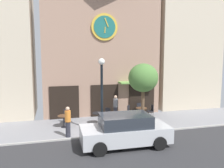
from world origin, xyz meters
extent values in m
cube|color=gray|center=(0.00, 2.14, -0.03)|extent=(26.12, 4.27, 0.05)
cube|color=#2D2D30|center=(0.00, -3.27, -0.03)|extent=(26.12, 6.54, 0.05)
cube|color=#A8A5A0|center=(0.00, 0.02, 0.04)|extent=(26.12, 0.12, 0.08)
cube|color=#9E7A66|center=(0.74, 5.45, 4.58)|extent=(8.65, 2.35, 9.17)
cylinder|color=gold|center=(0.74, 4.21, 6.39)|extent=(1.88, 0.10, 1.88)
cylinder|color=#1E6660|center=(0.74, 4.15, 6.39)|extent=(1.54, 0.04, 1.54)
cube|color=gold|center=(0.76, 4.11, 6.18)|extent=(0.08, 0.03, 0.43)
cube|color=gold|center=(0.87, 4.11, 6.69)|extent=(0.30, 0.03, 0.63)
cube|color=black|center=(-2.14, 4.23, 1.15)|extent=(2.02, 0.10, 2.30)
cube|color=black|center=(0.74, 4.23, 1.15)|extent=(2.02, 0.10, 2.30)
cube|color=black|center=(3.63, 4.23, 1.15)|extent=(2.02, 0.10, 2.30)
cube|color=#72A84C|center=(3.17, 3.92, 2.45)|extent=(2.77, 0.90, 0.12)
cube|color=beige|center=(8.14, 6.77, 6.85)|extent=(5.40, 4.99, 13.70)
cylinder|color=black|center=(-0.25, 0.61, 0.18)|extent=(0.32, 0.32, 0.36)
cylinder|color=black|center=(-0.25, 0.61, 1.94)|extent=(0.14, 0.14, 3.88)
sphere|color=white|center=(-0.25, 0.61, 4.06)|extent=(0.36, 0.36, 0.36)
cylinder|color=brown|center=(2.37, 0.96, 1.22)|extent=(0.20, 0.20, 2.44)
ellipsoid|color=#4C7A38|center=(2.37, 0.96, 3.07)|extent=(1.81, 1.62, 1.72)
cylinder|color=black|center=(-2.28, 2.24, 0.36)|extent=(0.07, 0.07, 0.72)
cylinder|color=black|center=(-2.28, 2.24, 0.01)|extent=(0.40, 0.40, 0.03)
cylinder|color=brown|center=(-2.28, 2.24, 0.72)|extent=(0.78, 0.78, 0.03)
cylinder|color=black|center=(-0.10, 2.40, 0.36)|extent=(0.07, 0.07, 0.71)
cylinder|color=black|center=(-0.10, 2.40, 0.01)|extent=(0.40, 0.40, 0.03)
cylinder|color=black|center=(-0.10, 2.40, 0.71)|extent=(0.78, 0.78, 0.03)
cylinder|color=black|center=(1.85, 1.87, 0.37)|extent=(0.07, 0.07, 0.73)
cylinder|color=black|center=(1.85, 1.87, 0.01)|extent=(0.40, 0.40, 0.03)
cylinder|color=black|center=(1.85, 1.87, 0.73)|extent=(0.72, 0.72, 0.03)
cylinder|color=black|center=(3.09, 2.91, 0.37)|extent=(0.07, 0.07, 0.74)
cylinder|color=black|center=(3.09, 2.91, 0.01)|extent=(0.40, 0.40, 0.03)
cylinder|color=brown|center=(3.09, 2.91, 0.74)|extent=(0.78, 0.78, 0.03)
cube|color=black|center=(0.29, 1.76, 0.45)|extent=(0.52, 0.52, 0.04)
cube|color=black|center=(0.36, 1.60, 0.68)|extent=(0.37, 0.18, 0.45)
cylinder|color=black|center=(0.39, 1.98, 0.23)|extent=(0.03, 0.03, 0.45)
cylinder|color=black|center=(0.07, 1.86, 0.23)|extent=(0.03, 0.03, 0.45)
cylinder|color=black|center=(0.51, 1.67, 0.23)|extent=(0.03, 0.03, 0.45)
cylinder|color=black|center=(0.20, 1.54, 0.23)|extent=(0.03, 0.03, 0.45)
cube|color=black|center=(-2.11, 2.98, 0.45)|extent=(0.48, 0.48, 0.04)
cube|color=black|center=(-2.06, 3.16, 0.68)|extent=(0.38, 0.13, 0.45)
cylinder|color=black|center=(-2.31, 2.86, 0.23)|extent=(0.03, 0.03, 0.45)
cylinder|color=black|center=(-1.98, 2.78, 0.23)|extent=(0.03, 0.03, 0.45)
cylinder|color=black|center=(-2.23, 3.19, 0.23)|extent=(0.03, 0.03, 0.45)
cylinder|color=black|center=(-1.90, 3.11, 0.23)|extent=(0.03, 0.03, 0.45)
cube|color=black|center=(0.55, 2.79, 0.45)|extent=(0.57, 0.57, 0.04)
cube|color=black|center=(0.67, 2.93, 0.68)|extent=(0.31, 0.29, 0.45)
cylinder|color=black|center=(0.31, 2.78, 0.23)|extent=(0.03, 0.03, 0.45)
cylinder|color=black|center=(0.56, 2.55, 0.23)|extent=(0.03, 0.03, 0.45)
cylinder|color=black|center=(0.54, 3.03, 0.23)|extent=(0.03, 0.03, 0.45)
cylinder|color=black|center=(0.79, 2.80, 0.23)|extent=(0.03, 0.03, 0.45)
cube|color=black|center=(2.40, 3.19, 0.45)|extent=(0.56, 0.56, 0.04)
cube|color=black|center=(2.26, 3.31, 0.68)|extent=(0.27, 0.32, 0.45)
cylinder|color=black|center=(2.42, 2.95, 0.23)|extent=(0.03, 0.03, 0.45)
cylinder|color=black|center=(2.64, 3.22, 0.23)|extent=(0.03, 0.03, 0.45)
cylinder|color=black|center=(2.16, 3.17, 0.23)|extent=(0.03, 0.03, 0.45)
cylinder|color=black|center=(2.37, 3.43, 0.23)|extent=(0.03, 0.03, 0.45)
cube|color=black|center=(3.80, 3.04, 0.45)|extent=(0.41, 0.41, 0.04)
cube|color=black|center=(3.98, 3.03, 0.68)|extent=(0.05, 0.38, 0.45)
cylinder|color=black|center=(3.63, 3.21, 0.23)|extent=(0.03, 0.03, 0.45)
cylinder|color=black|center=(3.63, 2.87, 0.23)|extent=(0.03, 0.03, 0.45)
cylinder|color=black|center=(3.97, 3.20, 0.23)|extent=(0.03, 0.03, 0.45)
cylinder|color=black|center=(3.97, 2.86, 0.23)|extent=(0.03, 0.03, 0.45)
cube|color=black|center=(3.29, 3.65, 0.45)|extent=(0.41, 0.41, 0.04)
cube|color=black|center=(3.29, 3.83, 0.68)|extent=(0.38, 0.05, 0.45)
cylinder|color=black|center=(3.12, 3.48, 0.23)|extent=(0.03, 0.03, 0.45)
cylinder|color=black|center=(3.46, 3.48, 0.23)|extent=(0.03, 0.03, 0.45)
cylinder|color=black|center=(3.12, 3.82, 0.23)|extent=(0.03, 0.03, 0.45)
cylinder|color=black|center=(3.46, 3.82, 0.23)|extent=(0.03, 0.03, 0.45)
cylinder|color=#2D2D38|center=(1.28, 3.23, 0.42)|extent=(0.36, 0.36, 0.85)
cylinder|color=slate|center=(1.28, 3.23, 1.15)|extent=(0.45, 0.45, 0.60)
sphere|color=tan|center=(1.28, 3.23, 1.56)|extent=(0.22, 0.22, 0.22)
cylinder|color=#2D2D38|center=(-2.16, 0.47, 0.42)|extent=(0.35, 0.35, 0.85)
cylinder|color=orange|center=(-2.16, 0.47, 1.15)|extent=(0.43, 0.43, 0.60)
sphere|color=tan|center=(-2.16, 0.47, 1.56)|extent=(0.22, 0.22, 0.22)
cube|color=#B7BABF|center=(0.46, -1.44, 0.60)|extent=(4.33, 1.88, 0.75)
cube|color=#262B33|center=(0.46, -1.44, 1.25)|extent=(2.44, 1.63, 0.60)
cylinder|color=black|center=(1.86, -2.37, 0.32)|extent=(0.64, 0.23, 0.64)
cylinder|color=black|center=(1.90, -0.57, 0.32)|extent=(0.64, 0.23, 0.64)
cylinder|color=black|center=(-0.97, -2.31, 0.32)|extent=(0.64, 0.23, 0.64)
cylinder|color=black|center=(-0.94, -0.51, 0.32)|extent=(0.64, 0.23, 0.64)
camera|label=1|loc=(-2.86, -11.58, 4.35)|focal=36.23mm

